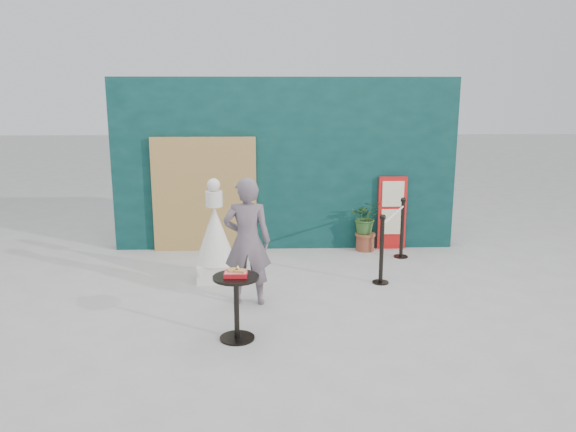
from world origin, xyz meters
The scene contains 10 objects.
ground centered at (0.00, 0.00, 0.00)m, with size 60.00×60.00×0.00m, color #ADAAA5.
back_wall centered at (0.00, 3.15, 1.50)m, with size 6.00×0.30×3.00m, color #0A2D2B.
bamboo_fence centered at (-1.40, 2.94, 1.00)m, with size 1.80×0.08×2.00m, color tan.
woman centered at (-0.56, 0.37, 0.85)m, with size 0.62×0.41×1.69m, color #685960.
menu_board centered at (1.90, 2.95, 0.65)m, with size 0.50×0.07×1.30m.
statue centered at (-1.07, 1.30, 0.63)m, with size 0.60×0.60×1.54m.
cafe_table centered at (-0.64, -0.74, 0.50)m, with size 0.52×0.52×0.75m.
food_basket centered at (-0.64, -0.74, 0.79)m, with size 0.26×0.19×0.11m.
planter centered at (1.42, 2.85, 0.52)m, with size 0.53×0.46×0.90m.
stanchion_barrier centered at (1.66, 1.76, 0.49)m, with size 0.84×1.54×1.03m.
Camera 1 is at (-0.25, -6.69, 2.76)m, focal length 35.00 mm.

